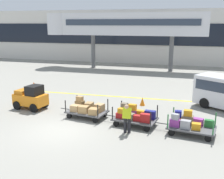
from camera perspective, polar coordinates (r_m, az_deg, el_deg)
The scene contains 11 objects.
ground_plane at distance 14.71m, azimuth -10.63°, elevation -8.25°, with size 120.00×120.00×0.00m, color gray.
apron_lead_line at distance 20.68m, azimuth 2.26°, elevation -1.56°, with size 16.27×0.20×0.01m, color yellow.
terminal_building at distance 38.65m, azimuth 7.00°, elevation 10.90°, with size 59.05×2.51×7.25m.
jet_bridge at distance 33.29m, azimuth 1.02°, elevation 13.41°, with size 19.44×3.00×6.64m.
baggage_tug at distance 18.44m, azimuth -16.59°, elevation -1.62°, with size 2.24×1.49×1.58m.
baggage_cart_lead at distance 16.16m, azimuth -5.27°, elevation -4.06°, with size 3.07×1.72×1.14m.
baggage_cart_middle at distance 14.98m, azimuth 4.75°, elevation -5.47°, with size 3.07×1.72×1.10m.
baggage_cart_tail at distance 14.35m, azimuth 15.74°, elevation -6.83°, with size 3.07×1.72×1.14m.
baggage_handler at distance 13.74m, azimuth 3.15°, elevation -5.77°, with size 0.40×0.44×1.56m.
safety_cone_near at distance 24.38m, azimuth -15.99°, elevation 0.92°, with size 0.36×0.36×0.55m, color #EA590F.
safety_cone_far at distance 18.62m, azimuth 6.37°, elevation -2.50°, with size 0.36×0.36×0.55m, color orange.
Camera 1 is at (6.35, -12.11, 5.43)m, focal length 43.79 mm.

